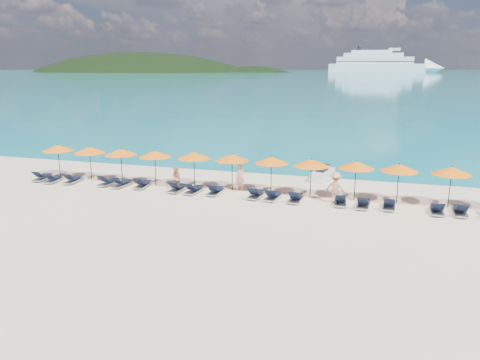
# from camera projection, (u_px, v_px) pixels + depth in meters

# --- Properties ---
(ground) EXTENTS (1400.00, 1400.00, 0.00)m
(ground) POSITION_uv_depth(u_px,v_px,m) (223.00, 216.00, 23.65)
(ground) COLOR beige
(sea) EXTENTS (1600.00, 1300.00, 0.01)m
(sea) POSITION_uv_depth(u_px,v_px,m) (379.00, 72.00, 637.68)
(sea) COLOR #1FA9B2
(sea) RESTS_ON ground
(headland_main) EXTENTS (374.00, 242.00, 126.50)m
(headland_main) POSITION_uv_depth(u_px,v_px,m) (140.00, 102.00, 619.04)
(headland_main) COLOR black
(headland_main) RESTS_ON ground
(headland_small) EXTENTS (162.00, 126.00, 85.50)m
(headland_small) POSITION_uv_depth(u_px,v_px,m) (253.00, 101.00, 594.94)
(headland_small) COLOR black
(headland_small) RESTS_ON ground
(cruise_ship) EXTENTS (138.96, 32.21, 38.34)m
(cruise_ship) POSITION_uv_depth(u_px,v_px,m) (386.00, 64.00, 577.45)
(cruise_ship) COLOR white
(cruise_ship) RESTS_ON ground
(jetski) EXTENTS (1.44, 2.73, 0.92)m
(jetski) POSITION_uv_depth(u_px,v_px,m) (323.00, 174.00, 31.31)
(jetski) COLOR white
(jetski) RESTS_ON ground
(beachgoer_a) EXTENTS (0.72, 0.69, 1.66)m
(beachgoer_a) POSITION_uv_depth(u_px,v_px,m) (240.00, 178.00, 28.33)
(beachgoer_a) COLOR tan
(beachgoer_a) RESTS_ON ground
(beachgoer_b) EXTENTS (0.82, 0.65, 1.47)m
(beachgoer_b) POSITION_uv_depth(u_px,v_px,m) (176.00, 179.00, 28.44)
(beachgoer_b) COLOR tan
(beachgoer_b) RESTS_ON ground
(beachgoer_c) EXTENTS (1.23, 0.77, 1.77)m
(beachgoer_c) POSITION_uv_depth(u_px,v_px,m) (336.00, 188.00, 25.72)
(beachgoer_c) COLOR tan
(beachgoer_c) RESTS_ON ground
(umbrella_0) EXTENTS (2.10, 2.10, 2.28)m
(umbrella_0) POSITION_uv_depth(u_px,v_px,m) (58.00, 148.00, 31.63)
(umbrella_0) COLOR black
(umbrella_0) RESTS_ON ground
(umbrella_1) EXTENTS (2.10, 2.10, 2.28)m
(umbrella_1) POSITION_uv_depth(u_px,v_px,m) (89.00, 150.00, 30.87)
(umbrella_1) COLOR black
(umbrella_1) RESTS_ON ground
(umbrella_2) EXTENTS (2.10, 2.10, 2.28)m
(umbrella_2) POSITION_uv_depth(u_px,v_px,m) (121.00, 152.00, 30.14)
(umbrella_2) COLOR black
(umbrella_2) RESTS_ON ground
(umbrella_3) EXTENTS (2.10, 2.10, 2.28)m
(umbrella_3) POSITION_uv_depth(u_px,v_px,m) (155.00, 154.00, 29.49)
(umbrella_3) COLOR black
(umbrella_3) RESTS_ON ground
(umbrella_4) EXTENTS (2.10, 2.10, 2.28)m
(umbrella_4) POSITION_uv_depth(u_px,v_px,m) (194.00, 155.00, 28.99)
(umbrella_4) COLOR black
(umbrella_4) RESTS_ON ground
(umbrella_5) EXTENTS (2.10, 2.10, 2.28)m
(umbrella_5) POSITION_uv_depth(u_px,v_px,m) (232.00, 157.00, 28.31)
(umbrella_5) COLOR black
(umbrella_5) RESTS_ON ground
(umbrella_6) EXTENTS (2.10, 2.10, 2.28)m
(umbrella_6) POSITION_uv_depth(u_px,v_px,m) (271.00, 160.00, 27.55)
(umbrella_6) COLOR black
(umbrella_6) RESTS_ON ground
(umbrella_7) EXTENTS (2.10, 2.10, 2.28)m
(umbrella_7) POSITION_uv_depth(u_px,v_px,m) (311.00, 163.00, 26.78)
(umbrella_7) COLOR black
(umbrella_7) RESTS_ON ground
(umbrella_8) EXTENTS (2.10, 2.10, 2.28)m
(umbrella_8) POSITION_uv_depth(u_px,v_px,m) (356.00, 165.00, 26.19)
(umbrella_8) COLOR black
(umbrella_8) RESTS_ON ground
(umbrella_9) EXTENTS (2.10, 2.10, 2.28)m
(umbrella_9) POSITION_uv_depth(u_px,v_px,m) (399.00, 168.00, 25.48)
(umbrella_9) COLOR black
(umbrella_9) RESTS_ON ground
(umbrella_10) EXTENTS (2.10, 2.10, 2.28)m
(umbrella_10) POSITION_uv_depth(u_px,v_px,m) (452.00, 171.00, 24.72)
(umbrella_10) COLOR black
(umbrella_10) RESTS_ON ground
(lounger_0) EXTENTS (0.79, 1.75, 0.66)m
(lounger_0) POSITION_uv_depth(u_px,v_px,m) (42.00, 177.00, 31.09)
(lounger_0) COLOR silver
(lounger_0) RESTS_ON ground
(lounger_1) EXTENTS (0.78, 1.75, 0.66)m
(lounger_1) POSITION_uv_depth(u_px,v_px,m) (54.00, 179.00, 30.60)
(lounger_1) COLOR silver
(lounger_1) RESTS_ON ground
(lounger_2) EXTENTS (0.75, 1.74, 0.66)m
(lounger_2) POSITION_uv_depth(u_px,v_px,m) (73.00, 179.00, 30.39)
(lounger_2) COLOR silver
(lounger_2) RESTS_ON ground
(lounger_3) EXTENTS (0.77, 1.75, 0.66)m
(lounger_3) POSITION_uv_depth(u_px,v_px,m) (108.00, 182.00, 29.82)
(lounger_3) COLOR silver
(lounger_3) RESTS_ON ground
(lounger_4) EXTENTS (0.77, 1.75, 0.66)m
(lounger_4) POSITION_uv_depth(u_px,v_px,m) (122.00, 183.00, 29.41)
(lounger_4) COLOR silver
(lounger_4) RESTS_ON ground
(lounger_5) EXTENTS (0.77, 1.75, 0.66)m
(lounger_5) POSITION_uv_depth(u_px,v_px,m) (143.00, 184.00, 29.20)
(lounger_5) COLOR silver
(lounger_5) RESTS_ON ground
(lounger_6) EXTENTS (0.73, 1.74, 0.66)m
(lounger_6) POSITION_uv_depth(u_px,v_px,m) (177.00, 188.00, 28.31)
(lounger_6) COLOR silver
(lounger_6) RESTS_ON ground
(lounger_7) EXTENTS (0.79, 1.75, 0.66)m
(lounger_7) POSITION_uv_depth(u_px,v_px,m) (194.00, 189.00, 27.93)
(lounger_7) COLOR silver
(lounger_7) RESTS_ON ground
(lounger_8) EXTENTS (0.63, 1.70, 0.66)m
(lounger_8) POSITION_uv_depth(u_px,v_px,m) (215.00, 190.00, 27.69)
(lounger_8) COLOR silver
(lounger_8) RESTS_ON ground
(lounger_9) EXTENTS (0.77, 1.75, 0.66)m
(lounger_9) POSITION_uv_depth(u_px,v_px,m) (256.00, 194.00, 26.92)
(lounger_9) COLOR silver
(lounger_9) RESTS_ON ground
(lounger_10) EXTENTS (0.78, 1.75, 0.66)m
(lounger_10) POSITION_uv_depth(u_px,v_px,m) (273.00, 196.00, 26.58)
(lounger_10) COLOR silver
(lounger_10) RESTS_ON ground
(lounger_11) EXTENTS (0.68, 1.72, 0.66)m
(lounger_11) POSITION_uv_depth(u_px,v_px,m) (296.00, 198.00, 26.15)
(lounger_11) COLOR silver
(lounger_11) RESTS_ON ground
(lounger_12) EXTENTS (0.76, 1.75, 0.66)m
(lounger_12) POSITION_uv_depth(u_px,v_px,m) (340.00, 201.00, 25.58)
(lounger_12) COLOR silver
(lounger_12) RESTS_ON ground
(lounger_13) EXTENTS (0.70, 1.73, 0.66)m
(lounger_13) POSITION_uv_depth(u_px,v_px,m) (363.00, 203.00, 25.08)
(lounger_13) COLOR silver
(lounger_13) RESTS_ON ground
(lounger_14) EXTENTS (0.68, 1.72, 0.66)m
(lounger_14) POSITION_uv_depth(u_px,v_px,m) (389.00, 205.00, 24.86)
(lounger_14) COLOR silver
(lounger_14) RESTS_ON ground
(lounger_15) EXTENTS (0.64, 1.71, 0.66)m
(lounger_15) POSITION_uv_depth(u_px,v_px,m) (437.00, 209.00, 24.05)
(lounger_15) COLOR silver
(lounger_15) RESTS_ON ground
(lounger_16) EXTENTS (0.64, 1.71, 0.66)m
(lounger_16) POSITION_uv_depth(u_px,v_px,m) (460.00, 211.00, 23.82)
(lounger_16) COLOR silver
(lounger_16) RESTS_ON ground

